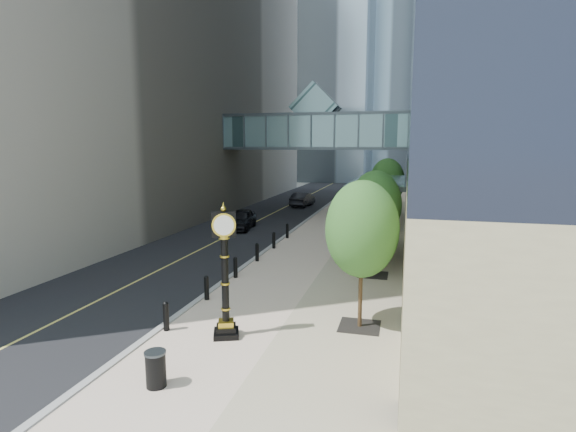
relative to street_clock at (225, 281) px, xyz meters
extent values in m
plane|color=gray|center=(0.56, -1.08, -1.93)|extent=(320.00, 320.00, 0.00)
cube|color=black|center=(-6.44, 38.92, -1.92)|extent=(8.00, 180.00, 0.02)
cube|color=#C4AD97|center=(1.56, 38.92, -1.90)|extent=(8.00, 180.00, 0.06)
cube|color=gray|center=(-2.44, 38.92, -1.90)|extent=(0.25, 180.00, 0.07)
cube|color=#96ABBD|center=(-5.44, 118.92, 30.57)|extent=(22.00, 22.00, 65.00)
cube|color=slate|center=(-2.44, 26.92, 5.57)|extent=(17.00, 4.00, 3.00)
cube|color=#383F44|center=(-2.44, 26.92, 4.12)|extent=(17.00, 4.20, 0.25)
cube|color=#383F44|center=(-2.44, 26.92, 7.02)|extent=(17.00, 4.20, 0.25)
cube|color=slate|center=(-2.44, 26.92, 7.67)|extent=(4.24, 3.00, 4.24)
cube|color=#383F44|center=(4.06, 12.92, 2.27)|extent=(3.00, 8.00, 0.25)
cube|color=slate|center=(4.06, 12.92, 2.42)|extent=(2.80, 7.80, 0.06)
cylinder|color=#383F44|center=(2.76, 9.22, 0.17)|extent=(0.12, 0.12, 4.20)
cylinder|color=#383F44|center=(2.76, 16.62, 0.17)|extent=(0.12, 0.12, 4.20)
cylinder|color=black|center=(-2.14, -0.08, -1.42)|extent=(0.20, 0.20, 0.90)
cylinder|color=black|center=(-2.14, 3.12, -1.42)|extent=(0.20, 0.20, 0.90)
cylinder|color=black|center=(-2.14, 6.32, -1.42)|extent=(0.20, 0.20, 0.90)
cylinder|color=black|center=(-2.14, 9.52, -1.42)|extent=(0.20, 0.20, 0.90)
cylinder|color=black|center=(-2.14, 12.72, -1.42)|extent=(0.20, 0.20, 0.90)
cylinder|color=black|center=(-2.14, 15.92, -1.42)|extent=(0.20, 0.20, 0.90)
cube|color=black|center=(4.16, 1.92, -1.86)|extent=(1.40, 1.40, 0.02)
cylinder|color=#472F1E|center=(4.16, 1.92, -0.52)|extent=(0.14, 0.14, 2.70)
ellipsoid|color=#28551F|center=(4.16, 1.92, 1.56)|extent=(2.47, 2.47, 3.30)
cube|color=black|center=(4.16, 8.42, -1.86)|extent=(1.40, 1.40, 0.02)
cylinder|color=#472F1E|center=(4.16, 8.42, -0.53)|extent=(0.14, 0.14, 2.69)
ellipsoid|color=#28551F|center=(4.16, 8.42, 1.55)|extent=(2.46, 2.46, 3.28)
cube|color=black|center=(4.16, 14.92, -1.86)|extent=(1.40, 1.40, 0.02)
cylinder|color=#472F1E|center=(4.16, 14.92, -0.66)|extent=(0.14, 0.14, 2.42)
ellipsoid|color=#28551F|center=(4.16, 14.92, 1.21)|extent=(2.22, 2.22, 2.96)
cube|color=black|center=(4.16, 21.42, -1.86)|extent=(1.40, 1.40, 0.02)
cylinder|color=#472F1E|center=(4.16, 21.42, -0.47)|extent=(0.14, 0.14, 2.81)
ellipsoid|color=#28551F|center=(4.16, 21.42, 1.71)|extent=(2.58, 2.58, 3.43)
cube|color=black|center=(4.16, 27.92, -1.86)|extent=(1.40, 1.40, 0.02)
cylinder|color=#472F1E|center=(4.16, 27.92, -0.60)|extent=(0.14, 0.14, 2.55)
ellipsoid|color=#28551F|center=(4.16, 27.92, 1.37)|extent=(2.33, 2.33, 3.11)
cube|color=black|center=(0.00, 0.00, -1.78)|extent=(1.05, 1.05, 0.18)
cube|color=black|center=(0.00, 0.00, -1.60)|extent=(0.82, 0.82, 0.18)
cube|color=gold|center=(0.00, 0.00, -1.42)|extent=(0.64, 0.64, 0.18)
cylinder|color=black|center=(0.00, 0.00, 0.06)|extent=(0.23, 0.23, 2.79)
cube|color=black|center=(0.00, 0.00, 1.86)|extent=(0.81, 0.53, 0.81)
cylinder|color=white|center=(0.00, 0.16, 1.86)|extent=(0.60, 0.27, 0.63)
cylinder|color=white|center=(0.00, -0.16, 1.86)|extent=(0.60, 0.27, 0.63)
sphere|color=gold|center=(0.00, 0.00, 2.36)|extent=(0.18, 0.18, 0.18)
cylinder|color=black|center=(-0.55, -3.37, -1.42)|extent=(0.57, 0.57, 0.90)
imported|color=#B7B1A8|center=(3.74, 10.58, -1.07)|extent=(0.69, 0.59, 1.60)
imported|color=black|center=(-6.47, 18.53, -1.17)|extent=(2.26, 4.54, 1.49)
imported|color=black|center=(-4.87, 32.52, -1.20)|extent=(1.91, 4.47, 1.43)
camera|label=1|loc=(5.52, -12.99, 4.31)|focal=28.00mm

